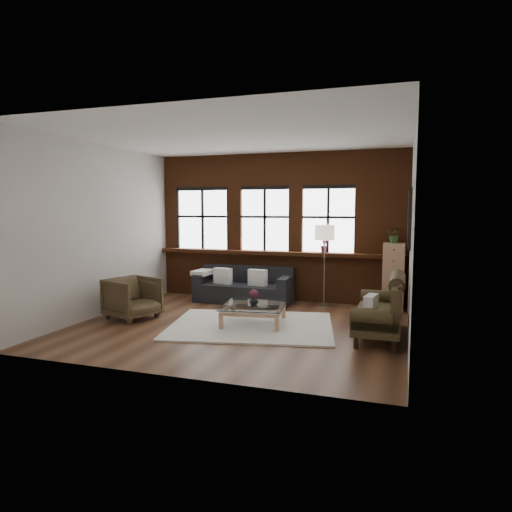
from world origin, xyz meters
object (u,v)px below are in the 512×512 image
(vase, at_px, (254,300))
(vintage_settee, at_px, (378,307))
(coffee_table, at_px, (254,315))
(dark_sofa, at_px, (244,285))
(floor_lamp, at_px, (324,262))
(armchair, at_px, (133,298))
(drawer_chest, at_px, (393,277))

(vase, bearing_deg, vintage_settee, -2.29)
(vintage_settee, xyz_separation_m, coffee_table, (-2.09, 0.08, -0.30))
(dark_sofa, bearing_deg, coffee_table, -65.04)
(vintage_settee, distance_m, floor_lamp, 2.36)
(dark_sofa, xyz_separation_m, armchair, (-1.43, -2.02, 0.00))
(vase, bearing_deg, armchair, -173.05)
(floor_lamp, bearing_deg, dark_sofa, -175.03)
(vintage_settee, relative_size, floor_lamp, 0.97)
(dark_sofa, distance_m, floor_lamp, 1.79)
(dark_sofa, height_order, vase, dark_sofa)
(vintage_settee, height_order, armchair, vintage_settee)
(vintage_settee, relative_size, armchair, 2.12)
(dark_sofa, distance_m, coffee_table, 1.94)
(armchair, distance_m, drawer_chest, 5.02)
(vase, height_order, drawer_chest, drawer_chest)
(armchair, relative_size, floor_lamp, 0.46)
(dark_sofa, distance_m, armchair, 2.48)
(vase, xyz_separation_m, drawer_chest, (2.25, 1.94, 0.24))
(vintage_settee, height_order, drawer_chest, drawer_chest)
(coffee_table, height_order, floor_lamp, floor_lamp)
(dark_sofa, bearing_deg, armchair, -125.33)
(coffee_table, xyz_separation_m, floor_lamp, (0.89, 1.89, 0.74))
(floor_lamp, bearing_deg, coffee_table, -115.20)
(armchair, bearing_deg, dark_sofa, -16.91)
(vase, height_order, floor_lamp, floor_lamp)
(vase, bearing_deg, drawer_chest, 40.65)
(vintage_settee, height_order, vase, vintage_settee)
(vase, relative_size, drawer_chest, 0.12)
(dark_sofa, height_order, armchair, armchair)
(vintage_settee, bearing_deg, floor_lamp, 121.26)
(vintage_settee, distance_m, drawer_chest, 2.04)
(vase, distance_m, drawer_chest, 2.98)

